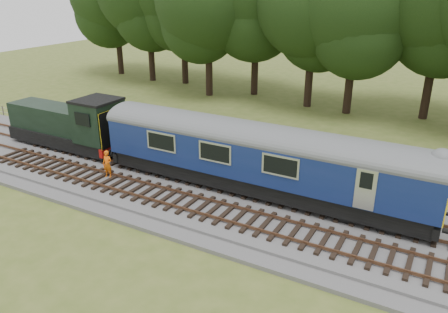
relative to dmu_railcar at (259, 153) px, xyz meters
The scene contains 9 objects.
ground 2.99m from the dmu_railcar, 73.59° to the right, with size 120.00×120.00×0.00m, color #4D5F23.
ballast 2.84m from the dmu_railcar, 73.59° to the right, with size 70.00×7.00×0.35m, color #4C4C4F.
track_north 2.23m from the dmu_railcar, ahead, with size 67.20×2.40×0.21m.
track_south 3.74m from the dmu_railcar, 82.18° to the right, with size 67.20×2.40×0.21m.
fence 4.07m from the dmu_railcar, 82.43° to the left, with size 64.00×0.12×1.00m, color #6B6054, non-canonical shape.
tree_line 20.77m from the dmu_railcar, 88.85° to the left, with size 70.00×8.00×18.00m, color black, non-canonical shape.
dmu_railcar is the anchor object (origin of this frame).
shunter_loco 13.94m from the dmu_railcar, behind, with size 8.91×2.60×3.38m.
worker 8.85m from the dmu_railcar, 163.64° to the right, with size 0.59×0.39×1.62m, color orange.
Camera 1 is at (8.30, -17.99, 10.92)m, focal length 35.00 mm.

